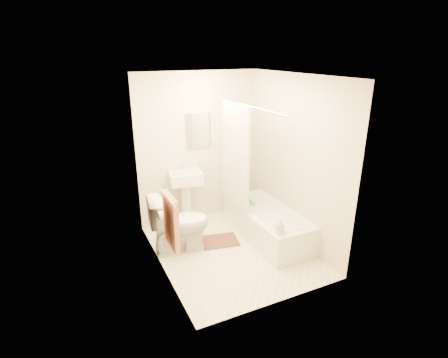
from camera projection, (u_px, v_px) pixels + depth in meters
name	position (u px, v px, depth m)	size (l,w,h in m)	color
floor	(232.00, 250.00, 4.98)	(2.40, 2.40, 0.00)	beige
ceiling	(233.00, 75.00, 4.15)	(2.40, 2.40, 0.00)	white
wall_back	(199.00, 149.00, 5.58)	(2.00, 0.02, 2.40)	beige
wall_left	(157.00, 182.00, 4.16)	(0.02, 2.40, 2.40)	beige
wall_right	(295.00, 161.00, 4.97)	(0.02, 2.40, 2.40)	beige
mirror	(199.00, 130.00, 5.46)	(0.40, 0.03, 0.55)	white
curtain_rod	(250.00, 106.00, 4.49)	(0.03, 0.03, 1.70)	silver
shower_curtain	(235.00, 157.00, 5.10)	(0.04, 0.80, 1.55)	silver
towel_bar	(167.00, 197.00, 4.00)	(0.02, 0.02, 0.60)	silver
towel	(171.00, 221.00, 4.12)	(0.06, 0.45, 0.66)	#CC7266
toilet_paper	(163.00, 215.00, 4.46)	(0.12, 0.12, 0.11)	white
toilet	(179.00, 224.00, 4.86)	(0.47, 0.84, 0.82)	white
sink	(186.00, 196.00, 5.59)	(0.50, 0.40, 0.98)	white
bathtub	(267.00, 224.00, 5.26)	(0.69, 1.57, 0.44)	white
bath_mat	(219.00, 241.00, 5.20)	(0.54, 0.41, 0.02)	#4D281E
soap_bottle	(280.00, 226.00, 4.51)	(0.10, 0.10, 0.21)	white
scrub_brush	(251.00, 202.00, 5.42)	(0.06, 0.20, 0.04)	#3E9B5C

